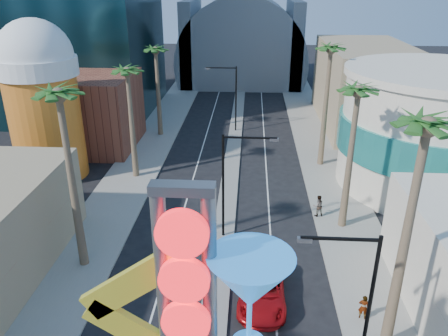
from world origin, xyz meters
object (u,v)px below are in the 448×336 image
at_px(red_pickup, 262,288).
at_px(pedestrian_a, 364,307).
at_px(pedestrian_b, 318,206).
at_px(neon_sign, 214,335).

distance_m(red_pickup, pedestrian_a, 5.72).
height_order(red_pickup, pedestrian_b, pedestrian_b).
relative_size(neon_sign, pedestrian_b, 7.10).
bearing_deg(neon_sign, pedestrian_a, 50.31).
distance_m(pedestrian_a, pedestrian_b, 11.40).
bearing_deg(pedestrian_b, red_pickup, 51.43).
xyz_separation_m(red_pickup, pedestrian_b, (4.57, 9.99, 0.21)).
bearing_deg(red_pickup, pedestrian_a, -11.65).
xyz_separation_m(neon_sign, pedestrian_a, (7.47, 9.00, -6.39)).
distance_m(neon_sign, red_pickup, 12.38).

